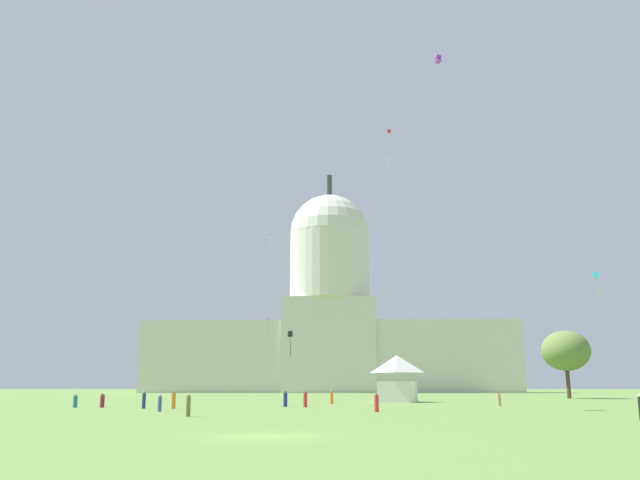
% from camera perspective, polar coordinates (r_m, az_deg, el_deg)
% --- Properties ---
extents(ground_plane, '(800.00, 800.00, 0.00)m').
position_cam_1_polar(ground_plane, '(32.67, -4.47, -16.37)').
color(ground_plane, olive).
extents(capitol_building, '(121.52, 27.02, 74.03)m').
position_cam_1_polar(capitol_building, '(223.92, 0.84, -6.90)').
color(capitol_building, beige).
rests_on(capitol_building, ground_plane).
extents(event_tent, '(6.37, 7.18, 6.53)m').
position_cam_1_polar(event_tent, '(97.83, 6.63, -11.65)').
color(event_tent, white).
rests_on(event_tent, ground_plane).
extents(tree_east_mid, '(11.94, 11.86, 12.14)m').
position_cam_1_polar(tree_east_mid, '(131.28, 20.25, -8.87)').
color(tree_east_mid, '#4C3823').
rests_on(tree_east_mid, ground_plane).
extents(person_tan_near_tent, '(0.64, 0.64, 1.48)m').
position_cam_1_polar(person_tan_near_tent, '(81.45, 15.04, -13.07)').
color(person_tan_near_tent, tan).
rests_on(person_tan_near_tent, ground_plane).
extents(person_navy_aisle_center, '(0.51, 0.51, 1.79)m').
position_cam_1_polar(person_navy_aisle_center, '(72.58, -14.81, -13.10)').
color(person_navy_aisle_center, navy).
rests_on(person_navy_aisle_center, ground_plane).
extents(person_red_lawn_far_right, '(0.47, 0.47, 1.73)m').
position_cam_1_polar(person_red_lawn_far_right, '(74.34, -1.27, -13.49)').
color(person_red_lawn_far_right, red).
rests_on(person_red_lawn_far_right, ground_plane).
extents(person_orange_mid_right, '(0.62, 0.62, 1.77)m').
position_cam_1_polar(person_orange_mid_right, '(71.91, -12.41, -13.24)').
color(person_orange_mid_right, orange).
rests_on(person_orange_mid_right, ground_plane).
extents(person_denim_edge_west, '(0.37, 0.37, 1.55)m').
position_cam_1_polar(person_denim_edge_west, '(63.89, -13.53, -13.43)').
color(person_denim_edge_west, '#3D5684').
rests_on(person_denim_edge_west, ground_plane).
extents(person_orange_edge_east, '(0.56, 0.56, 1.78)m').
position_cam_1_polar(person_orange_edge_east, '(88.56, 0.99, -13.28)').
color(person_orange_edge_east, orange).
rests_on(person_orange_edge_east, ground_plane).
extents(person_teal_mid_center, '(0.51, 0.51, 1.46)m').
position_cam_1_polar(person_teal_mid_center, '(78.14, -20.17, -12.81)').
color(person_teal_mid_center, '#1E757A').
rests_on(person_teal_mid_center, ground_plane).
extents(person_navy_back_left, '(0.49, 0.49, 1.77)m').
position_cam_1_polar(person_navy_back_left, '(76.11, -2.98, -13.44)').
color(person_navy_back_left, navy).
rests_on(person_navy_back_left, ground_plane).
extents(person_maroon_back_right, '(0.64, 0.64, 1.52)m').
position_cam_1_polar(person_maroon_back_right, '(77.17, -18.10, -12.94)').
color(person_maroon_back_right, maroon).
rests_on(person_maroon_back_right, ground_plane).
extents(person_red_mid_left, '(0.45, 0.45, 1.66)m').
position_cam_1_polar(person_red_mid_left, '(61.79, 4.85, -13.72)').
color(person_red_mid_left, red).
rests_on(person_red_mid_left, ground_plane).
extents(person_olive_back_center, '(0.45, 0.45, 1.73)m').
position_cam_1_polar(person_olive_back_center, '(53.47, -11.19, -13.72)').
color(person_olive_back_center, olive).
rests_on(person_olive_back_center, ground_plane).
extents(kite_gold_low, '(1.24, 1.88, 2.58)m').
position_cam_1_polar(kite_gold_low, '(135.96, 14.46, -6.30)').
color(kite_gold_low, gold).
extents(kite_violet_high, '(1.17, 1.20, 1.25)m').
position_cam_1_polar(kite_violet_high, '(108.72, 10.03, 14.97)').
color(kite_violet_high, purple).
extents(kite_magenta_mid, '(1.12, 0.66, 3.10)m').
position_cam_1_polar(kite_magenta_mid, '(184.29, -4.42, -6.94)').
color(kite_magenta_mid, '#D1339E').
extents(kite_black_low, '(0.68, 0.74, 3.75)m').
position_cam_1_polar(kite_black_low, '(97.57, -2.56, -8.05)').
color(kite_black_low, black).
extents(kite_cyan_high, '(1.57, 1.02, 3.03)m').
position_cam_1_polar(kite_cyan_high, '(167.68, -4.18, 0.34)').
color(kite_cyan_high, '#33BCDB').
extents(kite_red_high, '(0.77, 0.43, 0.78)m').
position_cam_1_polar(kite_red_high, '(137.83, 5.91, 9.24)').
color(kite_red_high, red).
extents(kite_turquoise_mid, '(0.99, 0.55, 4.21)m').
position_cam_1_polar(kite_turquoise_mid, '(105.43, 22.53, -3.07)').
color(kite_turquoise_mid, teal).
extents(kite_white_high, '(1.24, 1.27, 2.39)m').
position_cam_1_polar(kite_white_high, '(173.02, 5.65, 6.72)').
color(kite_white_high, white).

